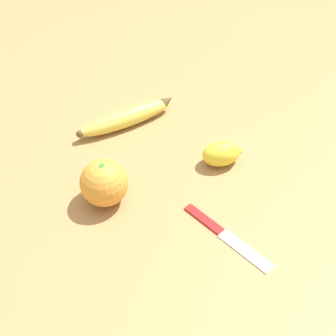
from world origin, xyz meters
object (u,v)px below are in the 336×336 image
orange (104,183)px  banana (127,117)px  paring_knife (223,233)px  lemon (221,153)px

orange → banana: bearing=-154.3°
orange → paring_knife: 0.23m
banana → lemon: (-0.00, 0.23, 0.01)m
lemon → paring_knife: (0.16, 0.09, -0.02)m
paring_knife → orange: bearing=-65.1°
paring_knife → lemon: bearing=-136.8°
banana → lemon: size_ratio=2.43×
lemon → paring_knife: lemon is taller
paring_knife → banana: bearing=-102.3°
lemon → orange: bearing=-33.6°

